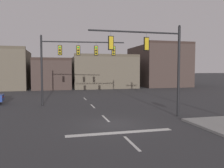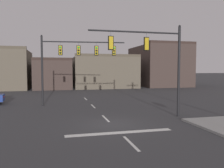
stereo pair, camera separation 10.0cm
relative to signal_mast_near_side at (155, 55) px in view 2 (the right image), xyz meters
The scene contains 6 objects.
ground_plane 6.21m from the signal_mast_near_side, 158.97° to the right, with size 400.00×400.00×0.00m, color #353538.
stop_bar_paint 6.95m from the signal_mast_near_side, 137.27° to the right, with size 6.40×0.50×0.01m, color silver.
lane_centreline 6.07m from the signal_mast_near_side, behind, with size 0.16×26.40×0.01m.
signal_mast_near_side is the anchor object (origin of this frame).
signal_mast_far_side 9.69m from the signal_mast_near_side, 126.45° to the left, with size 8.53×1.16×7.20m.
building_row 31.88m from the signal_mast_near_side, 85.76° to the left, with size 42.18×13.98×9.44m.
Camera 2 is at (-3.61, -14.68, 3.69)m, focal length 36.59 mm.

